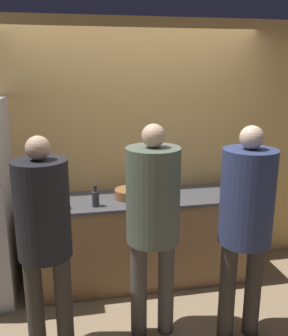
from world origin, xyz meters
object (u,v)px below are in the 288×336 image
at_px(person_left, 44,227).
at_px(fruit_bowl, 129,193).
at_px(person_right, 246,213).
at_px(cup_black, 63,204).
at_px(person_center, 153,211).
at_px(bottle_green, 243,190).
at_px(utensil_crock, 162,183).
at_px(bottle_dark, 96,198).
at_px(bottle_red, 43,199).

relative_size(person_left, fruit_bowl, 6.06).
bearing_deg(person_right, cup_black, 149.31).
xyz_separation_m(person_center, cup_black, (-0.68, 0.65, -0.14)).
xyz_separation_m(person_left, bottle_green, (1.84, 0.65, -0.05)).
distance_m(utensil_crock, bottle_dark, 0.80).
height_order(person_center, bottle_red, person_center).
bearing_deg(bottle_red, person_center, -39.73).
bearing_deg(bottle_red, bottle_green, -3.24).
xyz_separation_m(fruit_bowl, bottle_dark, (-0.33, -0.17, 0.03)).
bearing_deg(bottle_red, person_right, -29.51).
bearing_deg(person_left, bottle_dark, 59.18).
xyz_separation_m(person_center, utensil_crock, (0.32, 1.02, -0.11)).
height_order(person_center, cup_black, person_center).
bearing_deg(person_center, fruit_bowl, 94.00).
distance_m(bottle_red, bottle_dark, 0.47).
distance_m(person_left, cup_black, 0.71).
bearing_deg(fruit_bowl, bottle_red, -172.73).
xyz_separation_m(bottle_dark, cup_black, (-0.29, -0.00, -0.04)).
distance_m(person_right, fruit_bowl, 1.23).
bearing_deg(fruit_bowl, bottle_dark, -153.75).
distance_m(fruit_bowl, bottle_dark, 0.37).
relative_size(fruit_bowl, bottle_dark, 1.39).
bearing_deg(person_center, cup_black, 136.33).
bearing_deg(utensil_crock, person_center, -107.38).
bearing_deg(fruit_bowl, person_center, -86.00).
xyz_separation_m(utensil_crock, bottle_dark, (-0.71, -0.37, 0.01)).
bearing_deg(bottle_red, utensil_crock, 14.52).
bearing_deg(fruit_bowl, utensil_crock, 28.34).
bearing_deg(person_center, bottle_red, 140.27).
height_order(person_left, bottle_green, person_left).
height_order(fruit_bowl, utensil_crock, utensil_crock).
relative_size(person_left, bottle_red, 7.99).
bearing_deg(person_center, utensil_crock, 72.62).
relative_size(utensil_crock, bottle_green, 1.18).
height_order(fruit_bowl, bottle_red, bottle_red).
xyz_separation_m(person_right, utensil_crock, (-0.36, 1.18, -0.10)).
bearing_deg(utensil_crock, bottle_dark, -152.63).
relative_size(person_left, cup_black, 18.75).
bearing_deg(utensil_crock, person_left, -136.67).
bearing_deg(utensil_crock, bottle_green, -30.07).
height_order(bottle_green, bottle_dark, bottle_green).
xyz_separation_m(person_left, bottle_dark, (0.41, 0.69, -0.05)).
bearing_deg(person_left, cup_black, 80.02).
distance_m(person_right, utensil_crock, 1.24).
height_order(utensil_crock, bottle_red, utensil_crock).
relative_size(person_left, person_right, 0.97).
bearing_deg(bottle_dark, person_right, -37.06).
distance_m(fruit_bowl, bottle_green, 1.11).
relative_size(person_right, cup_black, 19.23).
distance_m(bottle_red, bottle_green, 1.90).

